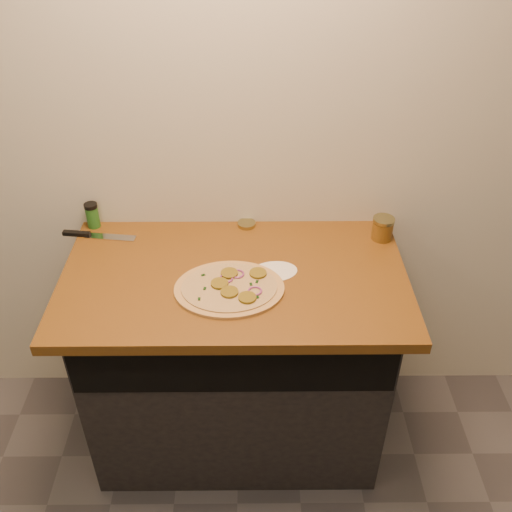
{
  "coord_description": "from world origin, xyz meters",
  "views": [
    {
      "loc": [
        0.06,
        -0.14,
        2.12
      ],
      "look_at": [
        0.08,
        1.45,
        0.95
      ],
      "focal_mm": 40.0,
      "sensor_mm": 36.0,
      "label": 1
    }
  ],
  "objects_px": {
    "salsa_jar": "(383,228)",
    "spice_shaker": "(92,215)",
    "pizza": "(230,288)",
    "chefs_knife": "(92,235)"
  },
  "relations": [
    {
      "from": "salsa_jar",
      "to": "spice_shaker",
      "type": "bearing_deg",
      "value": 175.35
    },
    {
      "from": "pizza",
      "to": "salsa_jar",
      "type": "bearing_deg",
      "value": 28.17
    },
    {
      "from": "salsa_jar",
      "to": "chefs_knife",
      "type": "bearing_deg",
      "value": 178.95
    },
    {
      "from": "salsa_jar",
      "to": "spice_shaker",
      "type": "distance_m",
      "value": 1.1
    },
    {
      "from": "pizza",
      "to": "chefs_knife",
      "type": "relative_size",
      "value": 1.33
    },
    {
      "from": "chefs_knife",
      "to": "spice_shaker",
      "type": "distance_m",
      "value": 0.08
    },
    {
      "from": "pizza",
      "to": "chefs_knife",
      "type": "xyz_separation_m",
      "value": [
        -0.53,
        0.32,
        -0.0
      ]
    },
    {
      "from": "pizza",
      "to": "salsa_jar",
      "type": "distance_m",
      "value": 0.64
    },
    {
      "from": "chefs_knife",
      "to": "spice_shaker",
      "type": "height_order",
      "value": "spice_shaker"
    },
    {
      "from": "pizza",
      "to": "chefs_knife",
      "type": "bearing_deg",
      "value": 148.87
    }
  ]
}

